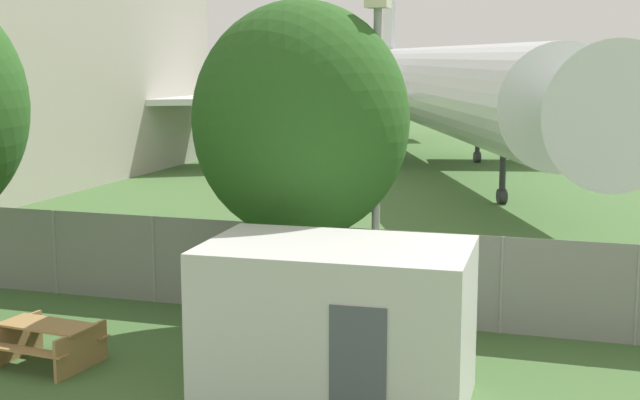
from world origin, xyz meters
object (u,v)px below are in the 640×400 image
at_px(picnic_bench_near_cabin, 47,339).
at_px(portable_cabin, 337,323).
at_px(airplane, 438,89).
at_px(tree_near_hangar, 301,122).

bearing_deg(picnic_bench_near_cabin, portable_cabin, -0.47).
height_order(airplane, portable_cabin, airplane).
bearing_deg(picnic_bench_near_cabin, tree_near_hangar, 44.69).
distance_m(airplane, picnic_bench_near_cabin, 31.33).
xyz_separation_m(airplane, portable_cabin, (3.80, -31.15, -2.59)).
bearing_deg(picnic_bench_near_cabin, airplane, 87.07).
height_order(airplane, picnic_bench_near_cabin, airplane).
xyz_separation_m(portable_cabin, picnic_bench_near_cabin, (-5.39, 0.04, -0.80)).
relative_size(portable_cabin, tree_near_hangar, 0.65).
relative_size(airplane, portable_cabin, 9.81).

